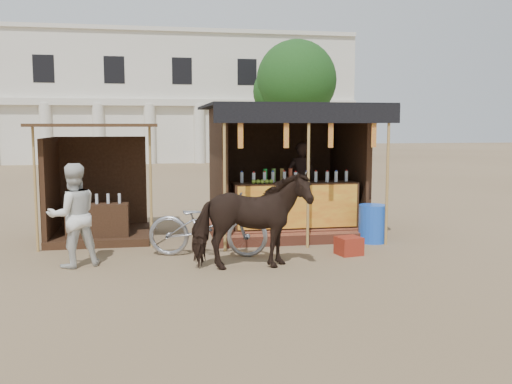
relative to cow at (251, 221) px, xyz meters
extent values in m
plane|color=#846B4C|center=(0.35, -0.14, -0.80)|extent=(120.00, 120.00, 0.00)
cube|color=brown|center=(1.35, 3.36, -0.69)|extent=(3.40, 2.80, 0.22)
cube|color=brown|center=(1.35, 1.81, -0.70)|extent=(3.40, 0.35, 0.20)
cube|color=#3B2315|center=(1.35, 2.41, -0.11)|extent=(2.60, 0.55, 0.95)
cube|color=orange|center=(1.35, 2.12, -0.11)|extent=(2.50, 0.02, 0.88)
cube|color=#3B2315|center=(1.35, 4.61, 0.67)|extent=(3.00, 0.12, 2.50)
cube|color=#3B2315|center=(-0.15, 3.36, 0.67)|extent=(0.12, 2.50, 2.50)
cube|color=#3B2315|center=(2.85, 3.36, 0.67)|extent=(0.12, 2.50, 2.50)
cube|color=black|center=(1.35, 3.16, 1.95)|extent=(3.60, 3.60, 0.06)
cube|color=black|center=(1.35, 1.38, 1.77)|extent=(3.60, 0.06, 0.36)
cylinder|color=tan|center=(-0.25, 1.41, 0.57)|extent=(0.06, 0.06, 2.75)
cylinder|color=tan|center=(1.35, 1.41, 0.57)|extent=(0.06, 0.06, 2.75)
cylinder|color=tan|center=(2.95, 1.41, 0.57)|extent=(0.06, 0.06, 2.75)
cube|color=red|center=(0.05, 1.41, 1.40)|extent=(0.10, 0.02, 0.55)
cube|color=red|center=(0.92, 1.41, 1.40)|extent=(0.10, 0.02, 0.55)
cube|color=red|center=(1.79, 1.41, 1.40)|extent=(0.10, 0.02, 0.55)
cube|color=red|center=(2.65, 1.41, 1.40)|extent=(0.10, 0.02, 0.55)
imported|color=black|center=(1.77, 3.46, 0.29)|extent=(0.72, 0.55, 1.75)
cube|color=#3B2315|center=(-2.65, 3.06, -0.73)|extent=(2.00, 2.00, 0.15)
cube|color=#3B2315|center=(-2.65, 4.01, 0.25)|extent=(1.90, 0.10, 2.10)
cube|color=#3B2315|center=(-3.60, 3.06, 0.25)|extent=(0.10, 1.90, 2.10)
cube|color=#472D19|center=(-2.65, 2.96, 1.55)|extent=(2.40, 2.40, 0.06)
cylinder|color=tan|center=(-3.70, 2.01, 0.37)|extent=(0.05, 0.05, 2.35)
cylinder|color=tan|center=(-1.60, 2.01, 0.37)|extent=(0.05, 0.05, 2.35)
cube|color=#3B2315|center=(-2.65, 2.56, -0.40)|extent=(1.20, 0.50, 0.80)
imported|color=black|center=(0.00, 0.00, 0.00)|extent=(1.92, 0.89, 1.61)
imported|color=gray|center=(-0.60, 1.08, -0.24)|extent=(2.27, 1.25, 1.13)
imported|color=silver|center=(-2.87, 0.71, 0.06)|extent=(1.02, 0.92, 1.73)
cylinder|color=blue|center=(2.78, 1.69, -0.42)|extent=(0.59, 0.59, 0.76)
cube|color=maroon|center=(1.94, 0.71, -0.64)|extent=(0.49, 0.47, 0.33)
cube|color=#1B7B4B|center=(2.41, 2.46, -0.60)|extent=(0.73, 0.62, 0.40)
cube|color=white|center=(2.41, 2.46, -0.37)|extent=(0.76, 0.65, 0.06)
cube|color=silver|center=(-1.65, 29.86, 3.20)|extent=(26.00, 7.00, 8.00)
cube|color=silver|center=(-1.65, 26.26, 2.90)|extent=(26.00, 0.50, 0.40)
cube|color=silver|center=(-1.65, 26.36, 7.25)|extent=(26.00, 0.30, 0.25)
cylinder|color=silver|center=(-7.65, 26.26, 1.00)|extent=(0.70, 0.70, 3.60)
cylinder|color=silver|center=(-4.65, 26.26, 1.00)|extent=(0.70, 0.70, 3.60)
cylinder|color=silver|center=(-1.65, 26.26, 1.00)|extent=(0.70, 0.70, 3.60)
cylinder|color=silver|center=(1.35, 26.26, 1.00)|extent=(0.70, 0.70, 3.60)
cylinder|color=silver|center=(4.35, 26.26, 1.00)|extent=(0.70, 0.70, 3.60)
cylinder|color=silver|center=(7.35, 26.26, 1.00)|extent=(0.70, 0.70, 3.60)
cylinder|color=silver|center=(10.35, 26.26, 1.00)|extent=(0.70, 0.70, 3.60)
cylinder|color=#382314|center=(6.35, 21.86, 1.20)|extent=(0.50, 0.50, 4.00)
sphere|color=#1C4C1A|center=(6.35, 21.86, 4.00)|extent=(4.40, 4.40, 4.40)
sphere|color=#1C4C1A|center=(5.55, 22.46, 3.40)|extent=(2.99, 2.99, 2.99)
camera|label=1|loc=(-1.57, -9.01, 1.55)|focal=40.00mm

